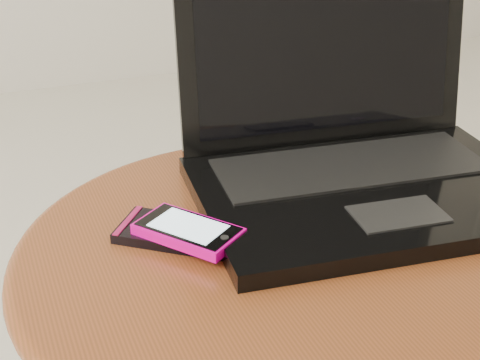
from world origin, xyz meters
name	(u,v)px	position (x,y,z in m)	size (l,w,h in m)	color
table	(277,317)	(-0.08, 0.05, 0.35)	(0.57, 0.57, 0.45)	brown
laptop	(355,149)	(0.07, 0.14, 0.50)	(0.42, 0.35, 0.26)	black
phone_black	(177,233)	(-0.17, 0.10, 0.46)	(0.14, 0.13, 0.01)	black
phone_pink	(188,231)	(-0.17, 0.08, 0.47)	(0.11, 0.12, 0.01)	#F900A1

